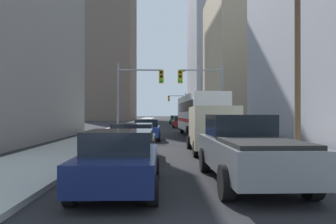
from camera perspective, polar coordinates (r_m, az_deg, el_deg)
name	(u,v)px	position (r m, az deg, el deg)	size (l,w,h in m)	color
sidewalk_left	(132,125)	(52.35, -6.41, -2.25)	(3.70, 160.00, 0.15)	#9E9E99
sidewalk_right	(198,124)	(52.50, 5.49, -2.24)	(3.70, 160.00, 0.15)	#9E9E99
city_bus	(199,113)	(26.57, 5.62, -0.24)	(2.95, 11.59, 3.40)	silver
pickup_truck_grey	(246,149)	(9.26, 13.91, -6.48)	(2.20, 5.44, 1.90)	slate
cargo_van_beige	(212,126)	(15.85, 7.83, -2.59)	(2.20, 5.29, 2.26)	#C6B793
sedan_navy	(120,160)	(8.12, -8.60, -8.53)	(1.95, 4.20, 1.52)	#141E4C
sedan_black	(133,141)	(13.29, -6.32, -5.28)	(1.95, 4.20, 1.52)	black
sedan_blue	(147,129)	(22.93, -3.81, -3.14)	(1.95, 4.22, 1.52)	navy
sedan_red	(180,122)	(41.98, 2.17, -1.81)	(1.95, 4.22, 1.52)	maroon
sedan_green	(175,120)	(57.05, 1.25, -1.38)	(1.95, 4.22, 1.52)	#195938
traffic_signal_near_left	(138,87)	(25.49, -5.44, 4.51)	(3.75, 0.44, 6.00)	gray
traffic_signal_near_right	(203,87)	(25.65, 6.32, 4.47)	(3.67, 0.44, 6.00)	gray
traffic_signal_far_right	(178,103)	(63.17, 1.80, 1.69)	(3.65, 0.44, 6.00)	gray
utility_pole_right	(298,50)	(16.68, 22.24, 10.21)	(2.20, 0.28, 9.38)	brown
street_lamp_right	(198,92)	(39.64, 5.40, 3.59)	(2.66, 0.32, 7.50)	gray
building_left_far_tower	(109,31)	(94.52, -10.55, 14.11)	(14.01, 21.70, 50.60)	#66564C
building_right_mid_block	(258,58)	(56.52, 15.84, 9.36)	(16.06, 19.43, 22.65)	tan
building_right_far_highrise	(233,30)	(97.85, 11.54, 14.20)	(24.46, 29.13, 52.57)	#93939E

